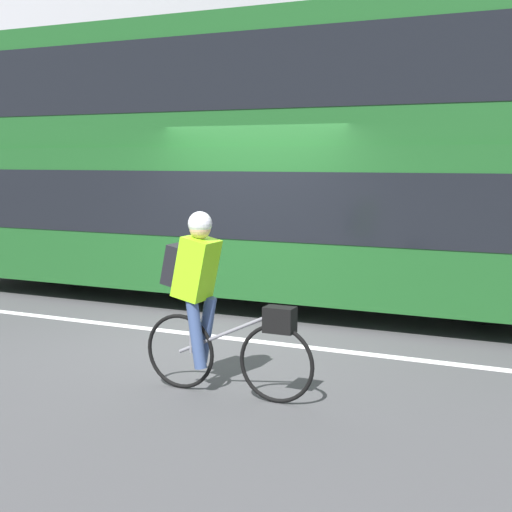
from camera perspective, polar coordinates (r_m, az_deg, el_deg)
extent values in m
plane|color=#424244|center=(8.27, -3.71, -6.83)|extent=(80.00, 80.00, 0.00)
cube|color=silver|center=(8.45, -3.01, -6.47)|extent=(50.00, 0.14, 0.01)
cube|color=gray|center=(13.41, 7.83, -0.88)|extent=(60.00, 2.12, 0.15)
cube|color=#9E9EA3|center=(14.70, 9.65, 18.81)|extent=(60.00, 0.30, 9.84)
cylinder|color=black|center=(9.55, 17.94, -2.43)|extent=(0.90, 0.30, 0.90)
cylinder|color=black|center=(12.09, -13.93, -0.19)|extent=(0.90, 0.30, 0.90)
cube|color=#194C1E|center=(10.31, 0.08, 3.19)|extent=(10.38, 2.42, 1.97)
cube|color=black|center=(10.30, 0.08, 4.50)|extent=(9.96, 2.44, 0.87)
cube|color=#194C1E|center=(10.33, 0.08, 13.38)|extent=(10.38, 2.32, 1.70)
cube|color=black|center=(10.34, 0.08, 13.85)|extent=(9.96, 2.34, 0.95)
torus|color=black|center=(6.16, 1.64, -8.61)|extent=(0.69, 0.04, 0.69)
torus|color=black|center=(6.57, -6.08, -7.59)|extent=(0.69, 0.04, 0.69)
cylinder|color=slate|center=(6.29, -2.37, -6.16)|extent=(0.96, 0.03, 0.47)
cylinder|color=slate|center=(6.45, -5.24, -5.54)|extent=(0.03, 0.03, 0.51)
cube|color=black|center=(6.05, 1.91, -5.12)|extent=(0.26, 0.16, 0.22)
cube|color=#8CE019|center=(6.32, -4.78, -0.97)|extent=(0.37, 0.32, 0.58)
cube|color=black|center=(6.42, -6.34, -0.68)|extent=(0.21, 0.26, 0.38)
cylinder|color=#384C7A|center=(6.49, -4.02, -5.92)|extent=(0.21, 0.11, 0.62)
cylinder|color=#384C7A|center=(6.34, -4.80, -6.26)|extent=(0.19, 0.11, 0.62)
sphere|color=tan|center=(6.26, -4.50, 2.22)|extent=(0.19, 0.19, 0.19)
sphere|color=silver|center=(6.25, -4.50, 2.61)|extent=(0.21, 0.21, 0.21)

